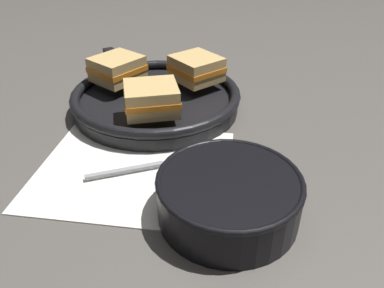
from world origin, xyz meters
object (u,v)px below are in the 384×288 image
(soup_bowl, at_px, (229,194))
(skillet, at_px, (156,98))
(sandwich_far_left, at_px, (117,69))
(sandwich_near_right, at_px, (196,68))
(sandwich_near_left, at_px, (151,98))
(spoon, at_px, (166,163))

(soup_bowl, height_order, skillet, soup_bowl)
(skillet, height_order, sandwich_far_left, sandwich_far_left)
(soup_bowl, height_order, sandwich_near_right, sandwich_near_right)
(sandwich_near_left, bearing_deg, sandwich_far_left, 139.63)
(spoon, relative_size, sandwich_far_left, 1.31)
(soup_bowl, xyz_separation_m, sandwich_near_right, (-0.14, 0.31, 0.03))
(soup_bowl, bearing_deg, sandwich_near_left, 137.65)
(skillet, distance_m, sandwich_near_right, 0.10)
(spoon, xyz_separation_m, sandwich_near_left, (-0.06, 0.09, 0.06))
(skillet, distance_m, sandwich_far_left, 0.10)
(soup_bowl, relative_size, skillet, 0.47)
(soup_bowl, relative_size, sandwich_far_left, 1.61)
(sandwich_far_left, bearing_deg, skillet, -9.62)
(sandwich_near_left, distance_m, sandwich_near_right, 0.15)
(spoon, xyz_separation_m, sandwich_near_right, (-0.03, 0.24, 0.06))
(spoon, height_order, sandwich_near_left, sandwich_near_left)
(soup_bowl, xyz_separation_m, sandwich_near_left, (-0.17, 0.16, 0.03))
(spoon, distance_m, sandwich_near_left, 0.12)
(soup_bowl, bearing_deg, sandwich_near_right, 115.12)
(spoon, relative_size, sandwich_near_left, 1.25)
(skillet, relative_size, sandwich_near_right, 3.25)
(sandwich_near_right, bearing_deg, skillet, -131.77)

